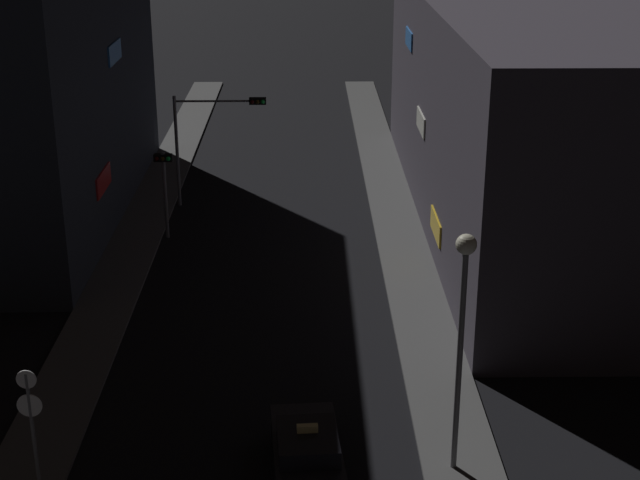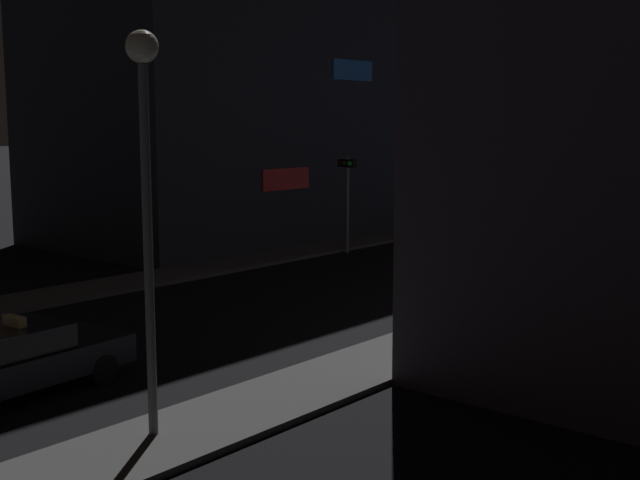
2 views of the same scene
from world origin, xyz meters
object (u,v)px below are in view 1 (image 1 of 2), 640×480
Objects in this scene: traffic_light_left_kerb at (164,177)px; street_lamp_near_block at (463,307)px; traffic_light_overhead at (210,127)px; sign_pole_left at (32,424)px; taxi at (307,453)px.

street_lamp_near_block reaches higher than traffic_light_left_kerb.
traffic_light_overhead is 1.44× the size of sign_pole_left.
street_lamp_near_block reaches higher than sign_pole_left.
traffic_light_left_kerb is 19.40m from sign_pole_left.
traffic_light_left_kerb reaches higher than taxi.
street_lamp_near_block is (10.83, 1.32, 2.51)m from sign_pole_left.
traffic_light_left_kerb is (-6.21, 18.26, 2.08)m from taxi.
traffic_light_overhead reaches higher than traffic_light_left_kerb.
sign_pole_left is at bearing -91.93° from traffic_light_left_kerb.
street_lamp_near_block is at bearing 2.89° from taxi.
taxi is 1.15× the size of traffic_light_left_kerb.
sign_pole_left is 11.19m from street_lamp_near_block.
taxi is 5.76m from street_lamp_near_block.
sign_pole_left is at bearing -173.05° from street_lamp_near_block.
traffic_light_overhead is 0.81× the size of street_lamp_near_block.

